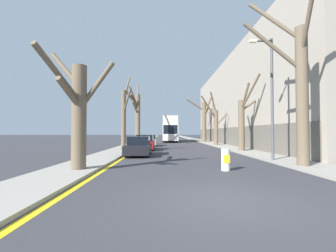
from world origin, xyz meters
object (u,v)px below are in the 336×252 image
(street_tree_left_1, at_px, (124,117))
(parked_car_1, at_px, (145,143))
(parked_car_2, at_px, (149,141))
(street_tree_left_2, at_px, (137,116))
(street_tree_left_0, at_px, (78,111))
(lamp_post, at_px, (270,92))
(street_tree_right_3, at_px, (204,120))
(street_tree_right_0, at_px, (299,85))
(street_tree_right_1, at_px, (243,120))
(street_tree_right_2, at_px, (216,124))
(traffic_bollard, at_px, (226,160))
(parked_car_0, at_px, (139,146))
(double_decker_bus, at_px, (170,128))

(street_tree_left_1, relative_size, parked_car_1, 1.70)
(parked_car_2, bearing_deg, street_tree_left_2, 122.16)
(street_tree_left_0, relative_size, lamp_post, 0.76)
(parked_car_1, distance_m, parked_car_2, 6.43)
(street_tree_left_0, height_order, street_tree_left_1, street_tree_left_1)
(street_tree_right_3, height_order, parked_car_1, street_tree_right_3)
(parked_car_1, height_order, lamp_post, lamp_post)
(street_tree_right_0, distance_m, street_tree_right_1, 9.10)
(street_tree_left_0, distance_m, parked_car_2, 18.85)
(street_tree_left_1, relative_size, street_tree_right_2, 1.02)
(street_tree_right_1, relative_size, traffic_bollard, 6.65)
(street_tree_right_0, bearing_deg, street_tree_left_0, -175.13)
(street_tree_left_0, bearing_deg, parked_car_0, 74.66)
(parked_car_0, bearing_deg, lamp_post, -24.68)
(street_tree_left_0, height_order, lamp_post, lamp_post)
(street_tree_left_0, distance_m, street_tree_left_2, 21.74)
(street_tree_left_0, height_order, street_tree_right_0, street_tree_right_0)
(traffic_bollard, bearing_deg, double_decker_bus, 93.16)
(street_tree_right_0, distance_m, street_tree_right_2, 18.32)
(street_tree_left_0, bearing_deg, double_decker_bus, 81.34)
(street_tree_left_0, xyz_separation_m, lamp_post, (10.04, 3.19, 1.43))
(street_tree_left_2, xyz_separation_m, lamp_post, (10.06, -18.51, 0.02))
(street_tree_left_1, xyz_separation_m, parked_car_2, (1.75, 8.21, -2.42))
(street_tree_right_1, relative_size, double_decker_bus, 0.61)
(street_tree_right_0, xyz_separation_m, parked_car_1, (-8.46, 11.34, -3.34))
(street_tree_left_0, height_order, street_tree_right_2, street_tree_right_2)
(traffic_bollard, bearing_deg, street_tree_left_1, 122.05)
(street_tree_left_1, relative_size, parked_car_2, 1.75)
(street_tree_right_3, xyz_separation_m, parked_car_2, (-8.75, -10.05, -3.26))
(street_tree_left_2, height_order, lamp_post, street_tree_left_2)
(traffic_bollard, bearing_deg, street_tree_right_1, 66.50)
(parked_car_1, bearing_deg, parked_car_0, -90.00)
(parked_car_0, relative_size, traffic_bollard, 4.22)
(parked_car_2, xyz_separation_m, lamp_post, (8.14, -15.46, 3.43))
(double_decker_bus, bearing_deg, lamp_post, -79.58)
(street_tree_left_2, height_order, parked_car_2, street_tree_left_2)
(street_tree_right_0, xyz_separation_m, traffic_bollard, (-3.81, -0.66, -3.54))
(street_tree_left_1, height_order, parked_car_0, street_tree_left_1)
(street_tree_right_3, bearing_deg, parked_car_1, -117.97)
(double_decker_bus, distance_m, parked_car_1, 19.70)
(parked_car_0, relative_size, parked_car_2, 1.03)
(lamp_post, bearing_deg, street_tree_left_0, -162.38)
(street_tree_left_2, bearing_deg, lamp_post, -61.48)
(street_tree_right_3, bearing_deg, street_tree_right_0, -90.59)
(street_tree_right_0, height_order, traffic_bollard, street_tree_right_0)
(street_tree_left_1, relative_size, lamp_post, 0.96)
(parked_car_0, height_order, traffic_bollard, parked_car_0)
(street_tree_left_2, height_order, street_tree_right_2, street_tree_left_2)
(street_tree_right_3, bearing_deg, parked_car_2, -131.05)
(parked_car_0, height_order, parked_car_1, parked_car_1)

